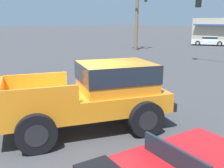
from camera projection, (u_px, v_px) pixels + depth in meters
name	position (u px, v px, depth m)	size (l,w,h in m)	color
ground_plane	(81.00, 125.00, 8.04)	(320.00, 320.00, 0.00)	#424244
orange_pickup_truck	(97.00, 92.00, 7.60)	(3.50, 5.28, 1.94)	orange
parked_car_white	(209.00, 41.00, 34.15)	(4.54, 3.65, 1.16)	white
traffic_light_crosswalk	(218.00, 13.00, 17.81)	(3.35, 0.38, 5.27)	slate
palm_tree_short	(137.00, 2.00, 27.48)	(2.90, 3.09, 6.72)	brown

